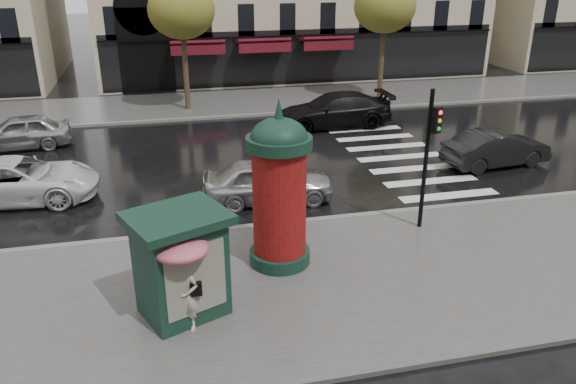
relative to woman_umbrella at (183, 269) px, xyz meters
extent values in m
plane|color=black|center=(3.38, 1.73, -1.60)|extent=(160.00, 160.00, 0.00)
cube|color=#474744|center=(3.38, 1.23, -1.54)|extent=(90.00, 7.00, 0.12)
cube|color=#474744|center=(3.38, 20.73, -1.54)|extent=(90.00, 6.00, 0.12)
cube|color=slate|center=(3.38, 4.73, -1.53)|extent=(90.00, 0.25, 0.14)
cube|color=slate|center=(3.38, 17.73, -1.53)|extent=(90.00, 0.25, 0.14)
cube|color=silver|center=(9.38, 11.33, -1.60)|extent=(3.60, 11.75, 0.01)
cylinder|color=#38281C|center=(1.38, 19.73, 1.00)|extent=(0.28, 0.28, 5.20)
ellipsoid|color=#5C6720|center=(1.38, 19.73, 3.60)|extent=(3.40, 3.40, 2.89)
cylinder|color=#38281C|center=(12.38, 19.73, 1.00)|extent=(0.28, 0.28, 5.20)
ellipsoid|color=#5C6720|center=(12.38, 19.73, 3.60)|extent=(3.40, 3.40, 2.89)
imported|color=beige|center=(0.00, 0.00, -0.64)|extent=(0.73, 0.62, 1.69)
cylinder|color=black|center=(0.00, 0.00, -0.08)|extent=(0.02, 0.02, 1.07)
ellipsoid|color=#C52572|center=(0.00, 0.00, 0.49)|extent=(1.17, 1.17, 0.41)
cone|color=black|center=(0.00, 0.00, 0.72)|extent=(0.04, 0.04, 0.09)
cube|color=black|center=(0.25, -0.07, -0.47)|extent=(0.25, 0.11, 0.32)
imported|color=#98123F|center=(3.28, 4.13, -0.63)|extent=(0.87, 0.71, 1.70)
imported|color=#420D1A|center=(3.00, 4.13, -0.64)|extent=(0.95, 0.75, 1.69)
cylinder|color=#123024|center=(2.61, 2.41, -1.31)|extent=(1.61, 1.61, 0.34)
cylinder|color=maroon|center=(2.61, 2.41, 0.30)|extent=(1.38, 1.38, 2.87)
cylinder|color=#123024|center=(2.61, 2.41, 1.85)|extent=(1.65, 1.65, 0.29)
ellipsoid|color=#123024|center=(2.61, 2.41, 1.96)|extent=(1.43, 1.43, 1.00)
cone|color=#123024|center=(2.61, 2.41, 2.71)|extent=(0.23, 0.23, 0.52)
cylinder|color=black|center=(7.20, 3.53, 0.62)|extent=(0.13, 0.13, 4.20)
cube|color=black|center=(7.29, 3.32, 1.88)|extent=(0.32, 0.28, 0.74)
cube|color=#123024|center=(-0.02, 0.66, -0.35)|extent=(2.13, 1.96, 2.26)
cube|color=#123024|center=(-0.02, 0.66, 0.89)|extent=(2.56, 2.38, 0.19)
imported|color=#B8B8BD|center=(3.15, 6.72, -0.86)|extent=(4.48, 2.04, 1.49)
imported|color=black|center=(12.62, 8.12, -0.90)|extent=(4.44, 2.00, 1.41)
imported|color=white|center=(-5.05, 8.70, -0.86)|extent=(5.50, 2.86, 1.48)
imported|color=black|center=(8.09, 14.97, -0.79)|extent=(5.60, 2.29, 1.62)
imported|color=#A4A4A9|center=(-6.11, 14.77, -0.87)|extent=(4.43, 2.12, 1.46)
camera|label=1|loc=(-0.20, -10.45, 6.02)|focal=35.00mm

